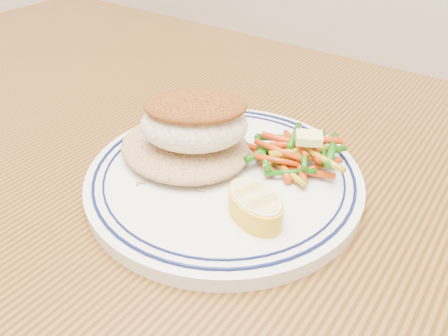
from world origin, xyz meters
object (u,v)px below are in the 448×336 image
rice_pilaf (185,144)px  lemon_wedge (255,205)px  dining_table (200,278)px  plate (224,177)px  fish_fillet (194,120)px  vegetable_pile (296,153)px

rice_pilaf → lemon_wedge: (0.11, -0.04, -0.00)m
dining_table → lemon_wedge: bearing=10.0°
dining_table → plate: size_ratio=5.47×
rice_pilaf → dining_table: bearing=-42.5°
plate → fish_fillet: 0.06m
dining_table → plate: (-0.00, 0.05, 0.11)m
rice_pilaf → plate: bearing=-0.8°
plate → vegetable_pile: bearing=46.6°
plate → dining_table: bearing=-87.1°
rice_pilaf → vegetable_pile: (0.10, 0.05, 0.00)m
lemon_wedge → vegetable_pile: bearing=96.1°
fish_fillet → rice_pilaf: bearing=175.6°
plate → lemon_wedge: (0.06, -0.04, 0.02)m
vegetable_pile → lemon_wedge: vegetable_pile is taller
dining_table → plate: bearing=92.9°
rice_pilaf → lemon_wedge: rice_pilaf is taller
vegetable_pile → lemon_wedge: (0.01, -0.09, -0.00)m
rice_pilaf → fish_fillet: bearing=-4.4°
rice_pilaf → lemon_wedge: 0.12m
dining_table → lemon_wedge: 0.14m
lemon_wedge → plate: bearing=148.1°
rice_pilaf → fish_fillet: (0.02, -0.00, 0.03)m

